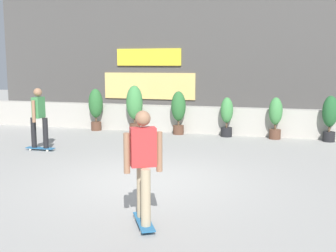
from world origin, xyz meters
TOP-DOWN VIEW (x-y plane):
  - ground_plane at (0.00, 0.00)m, footprint 48.00×48.00m
  - planter_wall at (0.00, 6.00)m, footprint 18.00×0.40m
  - building_backdrop at (-0.00, 10.00)m, footprint 20.00×2.08m
  - potted_plant_0 at (-3.81, 5.55)m, footprint 0.50×0.50m
  - potted_plant_1 at (-2.36, 5.55)m, footprint 0.56×0.56m
  - potted_plant_2 at (-0.81, 5.55)m, footprint 0.48×0.48m
  - potted_plant_3 at (0.80, 5.55)m, footprint 0.40×0.40m
  - potted_plant_4 at (2.31, 5.55)m, footprint 0.42×0.42m
  - potted_plant_5 at (3.90, 5.55)m, footprint 0.46×0.46m
  - skater_foreground at (0.72, -2.26)m, footprint 0.57×0.80m
  - skater_far_right at (-3.76, 1.98)m, footprint 0.80×0.56m

SIDE VIEW (x-z plane):
  - ground_plane at x=0.00m, z-range 0.00..0.00m
  - planter_wall at x=0.00m, z-range 0.00..0.90m
  - potted_plant_3 at x=0.80m, z-range 0.06..1.33m
  - potted_plant_4 at x=2.31m, z-range 0.07..1.38m
  - potted_plant_5 at x=3.90m, z-range 0.10..1.49m
  - potted_plant_2 at x=-0.81m, z-range 0.11..1.54m
  - potted_plant_0 at x=-3.81m, z-range 0.12..1.58m
  - potted_plant_1 at x=-2.36m, z-range 0.14..1.74m
  - skater_foreground at x=0.72m, z-range 0.09..1.79m
  - skater_far_right at x=-3.76m, z-range 0.09..1.79m
  - building_backdrop at x=0.00m, z-range 0.00..6.50m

